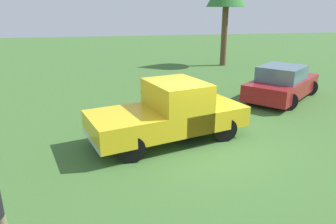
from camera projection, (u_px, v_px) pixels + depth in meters
ground_plane at (207, 147)px, 8.92m from camera, size 80.00×80.00×0.00m
pickup_truck at (172, 111)px, 9.17m from camera, size 4.98×3.05×1.79m
sedan_near at (282, 84)px, 13.48m from camera, size 4.55×4.18×1.50m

